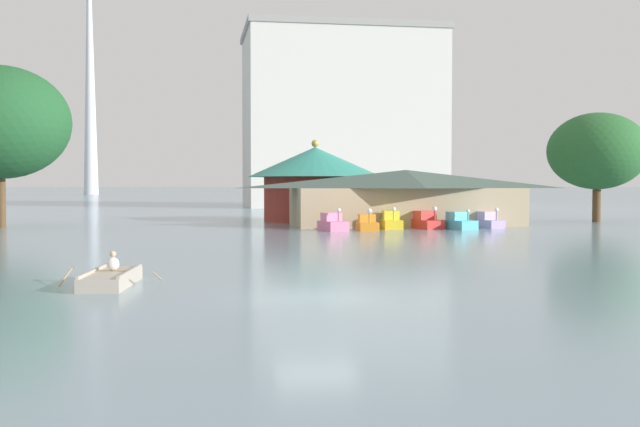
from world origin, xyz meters
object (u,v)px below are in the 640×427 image
object	(u,v)px
boathouse	(406,196)
shoreline_tree_tall_left	(0,122)
rowboat_with_rower	(111,278)
background_building_block	(341,119)
pedal_boat_orange	(367,224)
green_roof_pavilion	(315,179)
distant_broadcast_tower	(90,36)
pedal_boat_cyan	(459,222)
pedal_boat_lavender	(488,221)
pedal_boat_pink	(333,224)
pedal_boat_red	(426,222)
pedal_boat_yellow	(391,222)
shoreline_tree_right	(597,151)

from	to	relation	value
boathouse	shoreline_tree_tall_left	xyz separation A→B (m)	(-32.86, 1.58, 5.93)
rowboat_with_rower	background_building_block	size ratio (longest dim) A/B	0.14
pedal_boat_orange	green_roof_pavilion	world-z (taller)	green_roof_pavilion
shoreline_tree_tall_left	distant_broadcast_tower	distance (m)	212.42
shoreline_tree_tall_left	background_building_block	size ratio (longest dim) A/B	0.42
rowboat_with_rower	shoreline_tree_tall_left	distance (m)	39.84
pedal_boat_cyan	pedal_boat_lavender	bearing A→B (deg)	99.23
pedal_boat_cyan	green_roof_pavilion	world-z (taller)	green_roof_pavilion
pedal_boat_orange	background_building_block	xyz separation A→B (m)	(10.13, 62.53, 13.39)
pedal_boat_cyan	background_building_block	size ratio (longest dim) A/B	0.10
pedal_boat_pink	pedal_boat_red	distance (m)	8.04
pedal_boat_lavender	background_building_block	distance (m)	62.37
pedal_boat_red	distant_broadcast_tower	bearing A→B (deg)	-178.60
pedal_boat_lavender	green_roof_pavilion	size ratio (longest dim) A/B	0.23
pedal_boat_orange	distant_broadcast_tower	distance (m)	225.67
pedal_boat_lavender	pedal_boat_orange	bearing A→B (deg)	-92.64
pedal_boat_yellow	distant_broadcast_tower	xyz separation A→B (m)	(-49.66, 212.88, 53.12)
background_building_block	distant_broadcast_tower	distance (m)	166.97
green_roof_pavilion	pedal_boat_red	bearing A→B (deg)	-64.05
background_building_block	boathouse	bearing A→B (deg)	-95.48
background_building_block	rowboat_with_rower	bearing A→B (deg)	-105.79
green_roof_pavilion	distant_broadcast_tower	bearing A→B (deg)	102.99
pedal_boat_cyan	boathouse	size ratio (longest dim) A/B	0.15
pedal_boat_orange	boathouse	bearing A→B (deg)	146.34
pedal_boat_pink	pedal_boat_lavender	xyz separation A→B (m)	(13.05, 1.79, -0.02)
shoreline_tree_right	background_building_block	world-z (taller)	background_building_block
pedal_boat_cyan	distant_broadcast_tower	bearing A→B (deg)	178.57
pedal_boat_pink	shoreline_tree_tall_left	size ratio (longest dim) A/B	0.21
pedal_boat_cyan	boathouse	bearing A→B (deg)	-170.40
pedal_boat_pink	rowboat_with_rower	bearing A→B (deg)	-38.94
rowboat_with_rower	pedal_boat_lavender	size ratio (longest dim) A/B	1.44
pedal_boat_pink	pedal_boat_red	size ratio (longest dim) A/B	0.85
rowboat_with_rower	shoreline_tree_tall_left	size ratio (longest dim) A/B	0.33
pedal_boat_pink	shoreline_tree_right	distance (m)	28.71
pedal_boat_red	boathouse	xyz separation A→B (m)	(-0.46, 4.37, 1.92)
rowboat_with_rower	distant_broadcast_tower	xyz separation A→B (m)	(-31.55, 243.66, 53.45)
pedal_boat_red	shoreline_tree_right	size ratio (longest dim) A/B	0.32
pedal_boat_cyan	background_building_block	world-z (taller)	background_building_block
pedal_boat_pink	background_building_block	size ratio (longest dim) A/B	0.09
rowboat_with_rower	pedal_boat_yellow	size ratio (longest dim) A/B	1.76
pedal_boat_orange	pedal_boat_red	distance (m)	5.37
rowboat_with_rower	green_roof_pavilion	xyz separation A→B (m)	(14.32, 44.89, 3.75)
pedal_boat_red	pedal_boat_orange	bearing A→B (deg)	-86.09
boathouse	rowboat_with_rower	bearing A→B (deg)	-120.16
shoreline_tree_tall_left	pedal_boat_orange	bearing A→B (deg)	-14.86
pedal_boat_red	shoreline_tree_tall_left	bearing A→B (deg)	-112.63
shoreline_tree_right	background_building_block	bearing A→B (deg)	104.35
boathouse	background_building_block	bearing A→B (deg)	84.52
green_roof_pavilion	distant_broadcast_tower	size ratio (longest dim) A/B	0.09
shoreline_tree_tall_left	shoreline_tree_right	distance (m)	52.06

